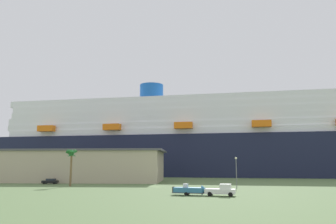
{
  "coord_description": "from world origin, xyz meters",
  "views": [
    {
      "loc": [
        12.17,
        -89.57,
        5.88
      ],
      "look_at": [
        -0.92,
        39.48,
        25.72
      ],
      "focal_mm": 36.32,
      "sensor_mm": 36.0,
      "label": 1
    }
  ],
  "objects": [
    {
      "name": "street_lamp",
      "position": [
        20.5,
        -2.22,
        4.98
      ],
      "size": [
        0.56,
        0.56,
        7.59
      ],
      "color": "slate",
      "rests_on": "ground_plane"
    },
    {
      "name": "small_boat_on_trailer",
      "position": [
        10.09,
        -23.82,
        0.96
      ],
      "size": [
        7.64,
        2.98,
        2.15
      ],
      "color": "#595960",
      "rests_on": "ground_plane"
    },
    {
      "name": "palm_tree",
      "position": [
        -22.9,
        -0.82,
        7.85
      ],
      "size": [
        3.15,
        3.13,
        9.79
      ],
      "color": "brown",
      "rests_on": "ground_plane"
    },
    {
      "name": "parked_car_silver_sedan",
      "position": [
        -17.02,
        19.09,
        0.83
      ],
      "size": [
        4.36,
        2.14,
        1.58
      ],
      "color": "silver",
      "rests_on": "ground_plane"
    },
    {
      "name": "parked_car_black_coupe",
      "position": [
        -32.62,
        8.27,
        0.83
      ],
      "size": [
        4.64,
        2.34,
        1.58
      ],
      "color": "black",
      "rests_on": "ground_plane"
    },
    {
      "name": "terminal_building",
      "position": [
        -31.84,
        23.29,
        5.28
      ],
      "size": [
        63.35,
        28.47,
        10.51
      ],
      "color": "#B7A88C",
      "rests_on": "ground_plane"
    },
    {
      "name": "ground_plane",
      "position": [
        0.0,
        30.0,
        0.0
      ],
      "size": [
        600.0,
        600.0,
        0.0
      ],
      "primitive_type": "plane",
      "color": "#567042"
    },
    {
      "name": "cruise_ship",
      "position": [
        23.77,
        75.24,
        15.98
      ],
      "size": [
        284.01,
        60.17,
        53.77
      ],
      "color": "#191E38",
      "rests_on": "ground_plane"
    },
    {
      "name": "pickup_truck",
      "position": [
        15.54,
        -24.75,
        1.04
      ],
      "size": [
        5.86,
        3.01,
        2.2
      ],
      "color": "white",
      "rests_on": "ground_plane"
    }
  ]
}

